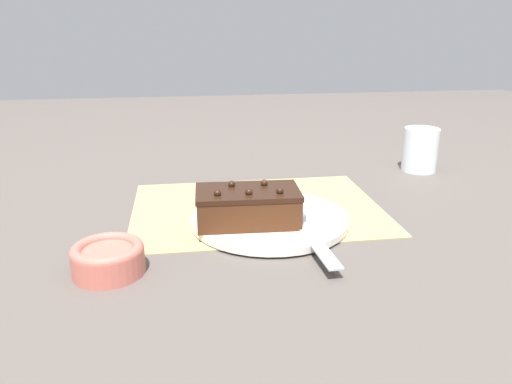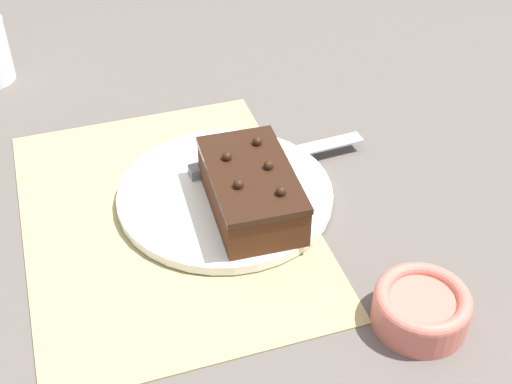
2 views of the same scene
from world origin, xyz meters
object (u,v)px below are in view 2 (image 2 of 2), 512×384
(chocolate_cake, at_px, (251,189))
(small_bowl, at_px, (421,307))
(cake_plate, at_px, (225,195))
(serving_knife, at_px, (249,161))

(chocolate_cake, bearing_deg, small_bowl, 28.85)
(cake_plate, distance_m, serving_knife, 0.06)
(chocolate_cake, bearing_deg, cake_plate, -152.28)
(serving_knife, relative_size, small_bowl, 2.44)
(small_bowl, bearing_deg, serving_knife, -162.62)
(chocolate_cake, height_order, serving_knife, chocolate_cake)
(cake_plate, bearing_deg, small_bowl, 28.67)
(cake_plate, height_order, small_bowl, small_bowl)
(serving_knife, bearing_deg, cake_plate, -48.59)
(small_bowl, bearing_deg, chocolate_cake, -151.15)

